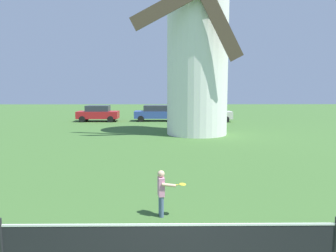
{
  "coord_description": "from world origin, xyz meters",
  "views": [
    {
      "loc": [
        -0.1,
        -3.4,
        3.37
      ],
      "look_at": [
        -0.02,
        4.0,
        2.47
      ],
      "focal_mm": 34.52,
      "sensor_mm": 36.0,
      "label": 1
    }
  ],
  "objects_px": {
    "tennis_net": "(169,240)",
    "parked_car_red": "(98,113)",
    "parked_car_blue": "(156,113)",
    "parked_car_cream": "(210,113)",
    "player_far": "(162,190)",
    "windmill": "(198,42)"
  },
  "relations": [
    {
      "from": "parked_car_red",
      "to": "windmill",
      "type": "bearing_deg",
      "value": -44.38
    },
    {
      "from": "player_far",
      "to": "parked_car_red",
      "type": "relative_size",
      "value": 0.31
    },
    {
      "from": "windmill",
      "to": "parked_car_blue",
      "type": "bearing_deg",
      "value": 109.5
    },
    {
      "from": "parked_car_blue",
      "to": "tennis_net",
      "type": "bearing_deg",
      "value": -87.98
    },
    {
      "from": "parked_car_red",
      "to": "parked_car_blue",
      "type": "height_order",
      "value": "same"
    },
    {
      "from": "windmill",
      "to": "parked_car_cream",
      "type": "xyz_separation_m",
      "value": [
        2.11,
        8.37,
        -5.67
      ]
    },
    {
      "from": "parked_car_blue",
      "to": "parked_car_cream",
      "type": "relative_size",
      "value": 1.0
    },
    {
      "from": "tennis_net",
      "to": "player_far",
      "type": "distance_m",
      "value": 2.73
    },
    {
      "from": "parked_car_blue",
      "to": "parked_car_cream",
      "type": "bearing_deg",
      "value": -6.38
    },
    {
      "from": "parked_car_blue",
      "to": "parked_car_cream",
      "type": "xyz_separation_m",
      "value": [
        5.28,
        -0.59,
        -0.0
      ]
    },
    {
      "from": "player_far",
      "to": "parked_car_blue",
      "type": "height_order",
      "value": "parked_car_blue"
    },
    {
      "from": "windmill",
      "to": "parked_car_blue",
      "type": "distance_m",
      "value": 11.07
    },
    {
      "from": "windmill",
      "to": "parked_car_cream",
      "type": "bearing_deg",
      "value": 75.85
    },
    {
      "from": "player_far",
      "to": "parked_car_blue",
      "type": "bearing_deg",
      "value": 91.9
    },
    {
      "from": "parked_car_cream",
      "to": "tennis_net",
      "type": "bearing_deg",
      "value": -99.5
    },
    {
      "from": "tennis_net",
      "to": "parked_car_red",
      "type": "distance_m",
      "value": 27.11
    },
    {
      "from": "tennis_net",
      "to": "parked_car_red",
      "type": "relative_size",
      "value": 1.49
    },
    {
      "from": "parked_car_red",
      "to": "parked_car_blue",
      "type": "bearing_deg",
      "value": 2.9
    },
    {
      "from": "player_far",
      "to": "parked_car_cream",
      "type": "xyz_separation_m",
      "value": [
        4.49,
        23.26,
        0.11
      ]
    },
    {
      "from": "tennis_net",
      "to": "parked_car_red",
      "type": "bearing_deg",
      "value": 104.16
    },
    {
      "from": "windmill",
      "to": "parked_car_cream",
      "type": "distance_m",
      "value": 10.33
    },
    {
      "from": "parked_car_blue",
      "to": "player_far",
      "type": "bearing_deg",
      "value": -88.1
    }
  ]
}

